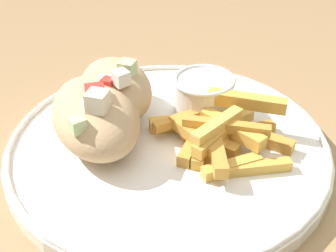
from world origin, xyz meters
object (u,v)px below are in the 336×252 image
object	(u,v)px
pita_sandwich_near	(95,115)
sauce_ramekin	(204,93)
plate	(168,146)
pita_sandwich_far	(116,89)
fries_pile	(220,134)

from	to	relation	value
pita_sandwich_near	sauce_ramekin	world-z (taller)	pita_sandwich_near
plate	sauce_ramekin	xyz separation A→B (m)	(-0.00, 0.07, 0.03)
pita_sandwich_far	sauce_ramekin	world-z (taller)	pita_sandwich_far
sauce_ramekin	pita_sandwich_near	bearing A→B (deg)	-117.86
plate	fries_pile	distance (m)	0.05
plate	fries_pile	world-z (taller)	fries_pile
fries_pile	pita_sandwich_far	bearing A→B (deg)	-171.61
plate	fries_pile	bearing A→B (deg)	33.92
plate	fries_pile	xyz separation A→B (m)	(0.04, 0.03, 0.02)
plate	sauce_ramekin	bearing A→B (deg)	93.73
pita_sandwich_far	fries_pile	size ratio (longest dim) A/B	0.87
pita_sandwich_near	pita_sandwich_far	size ratio (longest dim) A/B	1.22
pita_sandwich_near	plate	bearing A→B (deg)	65.10
pita_sandwich_far	plate	bearing A→B (deg)	26.13
pita_sandwich_far	pita_sandwich_near	bearing A→B (deg)	-35.90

